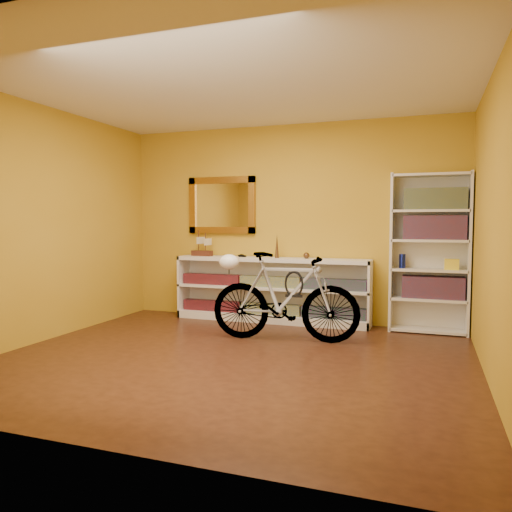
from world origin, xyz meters
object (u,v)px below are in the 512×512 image
(console_unit, at_px, (271,290))
(bicycle, at_px, (285,297))
(bookcase, at_px, (429,253))
(helmet, at_px, (229,262))

(console_unit, xyz_separation_m, bicycle, (0.47, -0.96, 0.07))
(console_unit, distance_m, bicycle, 1.07)
(bookcase, bearing_deg, helmet, -153.67)
(bicycle, bearing_deg, console_unit, 19.62)
(bicycle, distance_m, helmet, 0.74)
(helmet, bearing_deg, bicycle, 6.44)
(console_unit, height_order, bicycle, bicycle)
(console_unit, bearing_deg, helmet, -99.30)
(bookcase, xyz_separation_m, helmet, (-2.13, -1.06, -0.08))
(bicycle, relative_size, helmet, 7.26)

